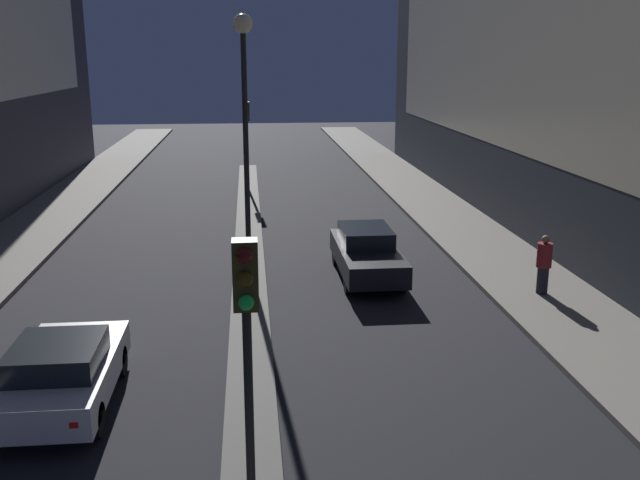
# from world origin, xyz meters

# --- Properties ---
(median_strip) EXTENTS (0.98, 36.94, 0.14)m
(median_strip) POSITION_xyz_m (0.00, 19.47, 0.07)
(median_strip) COLOR #56544F
(median_strip) RESTS_ON ground
(traffic_light_near) EXTENTS (0.32, 0.42, 4.20)m
(traffic_light_near) POSITION_xyz_m (0.00, 4.09, 3.24)
(traffic_light_near) COLOR black
(traffic_light_near) RESTS_ON median_strip
(traffic_light_mid) EXTENTS (0.32, 0.42, 4.20)m
(traffic_light_mid) POSITION_xyz_m (0.00, 30.21, 3.24)
(traffic_light_mid) COLOR black
(traffic_light_mid) RESTS_ON median_strip
(street_lamp) EXTENTS (0.55, 0.55, 7.51)m
(street_lamp) POSITION_xyz_m (0.00, 16.61, 5.47)
(street_lamp) COLOR black
(street_lamp) RESTS_ON median_strip
(car_left_lane) EXTENTS (1.86, 4.04, 1.40)m
(car_left_lane) POSITION_xyz_m (-3.54, 8.45, 0.72)
(car_left_lane) COLOR silver
(car_left_lane) RESTS_ON ground
(car_right_lane) EXTENTS (1.73, 4.60, 1.47)m
(car_right_lane) POSITION_xyz_m (3.54, 16.04, 0.75)
(car_right_lane) COLOR black
(car_right_lane) RESTS_ON ground
(pedestrian_on_right_sidewalk) EXTENTS (0.41, 0.41, 1.65)m
(pedestrian_on_right_sidewalk) POSITION_xyz_m (8.04, 13.61, 1.00)
(pedestrian_on_right_sidewalk) COLOR black
(pedestrian_on_right_sidewalk) RESTS_ON sidewalk_right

